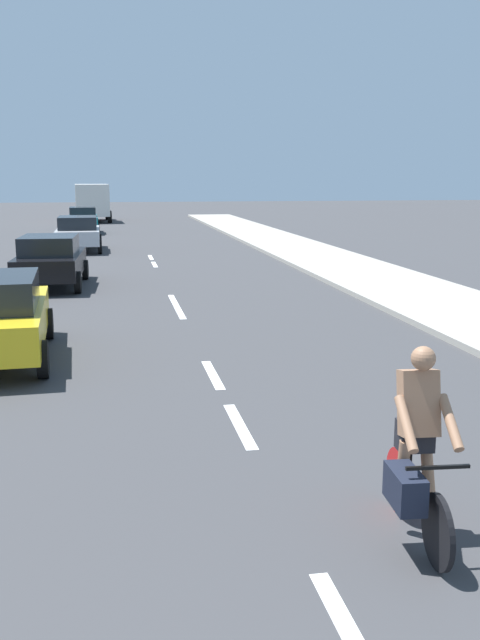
{
  "coord_description": "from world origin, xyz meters",
  "views": [
    {
      "loc": [
        -1.62,
        0.15,
        3.28
      ],
      "look_at": [
        0.32,
        10.86,
        1.1
      ],
      "focal_mm": 39.97,
      "sensor_mm": 36.0,
      "label": 1
    }
  ],
  "objects": [
    {
      "name": "ground_plane",
      "position": [
        0.0,
        20.0,
        0.0
      ],
      "size": [
        160.0,
        160.0,
        0.0
      ],
      "primitive_type": "plane",
      "color": "#38383A"
    },
    {
      "name": "sidewalk_strip",
      "position": [
        6.82,
        22.0,
        0.07
      ],
      "size": [
        3.6,
        80.0,
        0.14
      ],
      "primitive_type": "cube",
      "color": "#9E998E",
      "rests_on": "ground"
    },
    {
      "name": "lane_stripe_2",
      "position": [
        0.0,
        9.12,
        0.0
      ],
      "size": [
        0.16,
        1.8,
        0.01
      ],
      "primitive_type": "cube",
      "color": "white",
      "rests_on": "ground"
    },
    {
      "name": "lane_stripe_3",
      "position": [
        0.0,
        11.69,
        0.0
      ],
      "size": [
        0.16,
        1.8,
        0.01
      ],
      "primitive_type": "cube",
      "color": "white",
      "rests_on": "ground"
    },
    {
      "name": "lane_stripe_4",
      "position": [
        0.0,
        17.47,
        0.0
      ],
      "size": [
        0.16,
        1.8,
        0.01
      ],
      "primitive_type": "cube",
      "color": "white",
      "rests_on": "ground"
    },
    {
      "name": "lane_stripe_5",
      "position": [
        0.0,
        19.27,
        0.0
      ],
      "size": [
        0.16,
        1.8,
        0.01
      ],
      "primitive_type": "cube",
      "color": "white",
      "rests_on": "ground"
    },
    {
      "name": "lane_stripe_6",
      "position": [
        0.0,
        27.53,
        0.0
      ],
      "size": [
        0.16,
        1.8,
        0.01
      ],
      "primitive_type": "cube",
      "color": "white",
      "rests_on": "ground"
    },
    {
      "name": "lane_stripe_7",
      "position": [
        0.0,
        30.06,
        0.0
      ],
      "size": [
        0.16,
        1.8,
        0.01
      ],
      "primitive_type": "cube",
      "color": "white",
      "rests_on": "ground"
    },
    {
      "name": "cyclist",
      "position": [
        1.01,
        5.82,
        0.83
      ],
      "size": [
        0.63,
        1.71,
        1.82
      ],
      "rotation": [
        0.0,
        0.0,
        3.06
      ],
      "color": "black",
      "rests_on": "ground"
    },
    {
      "name": "parked_car_black",
      "position": [
        -3.44,
        22.39,
        0.84
      ],
      "size": [
        2.13,
        4.37,
        1.57
      ],
      "rotation": [
        0.0,
        0.0,
        -0.04
      ],
      "color": "black",
      "rests_on": "ground"
    },
    {
      "name": "parked_car_silver",
      "position": [
        -3.07,
        33.34,
        0.84
      ],
      "size": [
        2.11,
        4.52,
        1.57
      ],
      "rotation": [
        0.0,
        0.0,
        0.01
      ],
      "color": "#B7BABF",
      "rests_on": "ground"
    },
    {
      "name": "parked_car_teal",
      "position": [
        -3.21,
        44.03,
        0.84
      ],
      "size": [
        1.98,
        4.08,
        1.57
      ],
      "rotation": [
        0.0,
        0.0,
        0.03
      ],
      "color": "#14727A",
      "rests_on": "ground"
    },
    {
      "name": "delivery_truck",
      "position": [
        -2.92,
        55.62,
        1.5
      ],
      "size": [
        2.9,
        6.35,
        2.8
      ],
      "rotation": [
        0.0,
        0.0,
        0.05
      ],
      "color": "maroon",
      "rests_on": "ground"
    }
  ]
}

